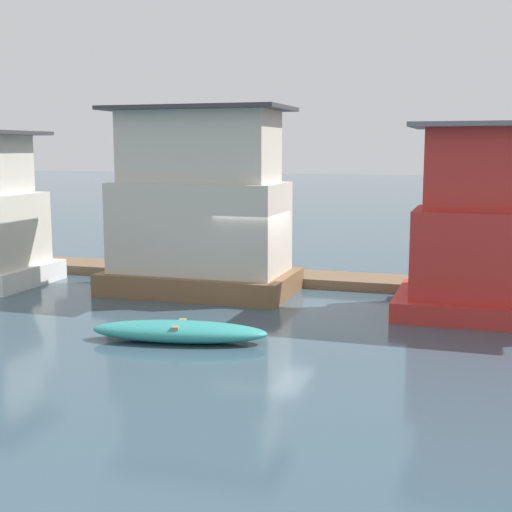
# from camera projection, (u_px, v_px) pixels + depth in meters

# --- Properties ---
(ground_plane) EXTENTS (200.00, 200.00, 0.00)m
(ground_plane) POSITION_uv_depth(u_px,v_px,m) (266.00, 298.00, 21.05)
(ground_plane) COLOR #385160
(dock_walkway) EXTENTS (33.80, 1.78, 0.30)m
(dock_walkway) POSITION_uv_depth(u_px,v_px,m) (289.00, 278.00, 23.51)
(dock_walkway) COLOR brown
(dock_walkway) RESTS_ON ground_plane
(houseboat_brown) EXTENTS (5.72, 3.27, 5.60)m
(houseboat_brown) POSITION_uv_depth(u_px,v_px,m) (200.00, 211.00, 21.54)
(houseboat_brown) COLOR brown
(houseboat_brown) RESTS_ON ground_plane
(dinghy_teal) EXTENTS (4.20, 1.77, 0.48)m
(dinghy_teal) POSITION_uv_depth(u_px,v_px,m) (179.00, 332.00, 16.26)
(dinghy_teal) COLOR teal
(dinghy_teal) RESTS_ON ground_plane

